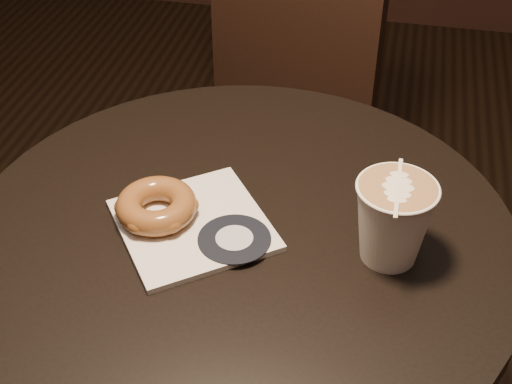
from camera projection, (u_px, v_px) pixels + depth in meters
cafe_table at (241, 331)px, 1.02m from camera, size 0.70×0.70×0.75m
chair at (276, 98)px, 1.53m from camera, size 0.47×0.47×0.97m
pastry_bag at (193, 225)px, 0.89m from camera, size 0.25×0.25×0.01m
doughnut at (157, 205)px, 0.89m from camera, size 0.10×0.10×0.03m
latte_cup at (393, 222)px, 0.82m from camera, size 0.09×0.09×0.11m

